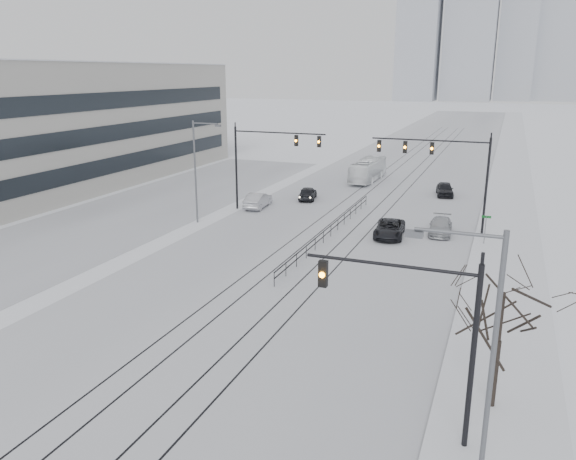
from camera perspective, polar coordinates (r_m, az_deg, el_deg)
The scene contains 21 objects.
road at distance 74.59m, azimuth 11.22°, elevation 5.44°, with size 22.00×260.00×0.02m, color silver.
sidewalk_east at distance 73.47m, azimuth 21.64°, elevation 4.53°, with size 5.00×260.00×0.16m, color silver.
curb at distance 73.50m, azimuth 19.74°, elevation 4.70°, with size 0.10×260.00×0.12m, color gray.
parking_strip at distance 59.03m, azimuth -13.03°, elevation 2.64°, with size 14.00×60.00×0.03m, color silver.
tram_rails at distance 55.41m, azimuth 7.42°, elevation 2.08°, with size 5.30×180.00×0.01m.
office_building at distance 69.66m, azimuth -25.90°, elevation 9.32°, with size 20.20×62.20×14.11m.
skyline at distance 286.60m, azimuth 20.89°, elevation 18.34°, with size 96.00×48.00×72.00m.
traffic_mast_near at distance 20.28m, azimuth 13.89°, elevation -9.37°, with size 6.10×0.37×7.00m.
traffic_mast_ne at distance 48.10m, azimuth 15.69°, elevation 6.52°, with size 9.60×0.37×8.00m.
traffic_mast_nw at distance 53.34m, azimuth -2.43°, elevation 7.74°, with size 9.10×0.37×8.00m.
street_light_east at distance 17.20m, azimuth 19.07°, elevation -12.18°, with size 2.73×0.25×9.00m.
street_light_west at distance 49.77m, azimuth -9.14°, elevation 6.56°, with size 2.73×0.25×9.00m.
bare_tree at distance 22.97m, azimuth 20.93°, elevation -7.13°, with size 4.40×4.40×6.10m.
median_fence at distance 45.95m, azimuth 4.38°, elevation -0.04°, with size 0.06×24.00×1.00m.
street_sign at distance 45.78m, azimuth 19.43°, elevation 0.43°, with size 0.70×0.06×2.40m.
sedan_sb_inner at distance 59.22m, azimuth 2.01°, elevation 3.76°, with size 1.63×4.05×1.38m, color black.
sedan_sb_outer at distance 55.66m, azimuth -3.08°, elevation 3.03°, with size 1.59×4.55×1.50m, color #B2B3BB.
sedan_nb_front at distance 46.46m, azimuth 10.27°, elevation 0.12°, with size 2.26×4.89×1.36m, color black.
sedan_nb_right at distance 48.23m, azimuth 15.24°, elevation 0.35°, with size 1.81×4.45×1.29m, color #A5A8AD.
sedan_nb_far at distance 63.39m, azimuth 15.64°, elevation 4.00°, with size 1.69×4.21×1.43m, color black.
box_truck at distance 70.06m, azimuth 8.11°, elevation 6.04°, with size 2.26×9.68×2.70m, color white.
Camera 1 is at (12.80, -12.32, 13.02)m, focal length 35.00 mm.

